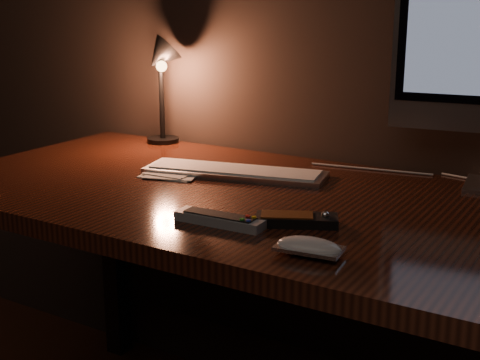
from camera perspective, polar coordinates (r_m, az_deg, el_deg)
The scene contains 8 objects.
desk at distance 1.56m, azimuth 3.55°, elevation -5.29°, with size 1.60×0.75×0.75m.
keyboard at distance 1.63m, azimuth -0.45°, elevation 0.74°, with size 0.45×0.12×0.02m, color silver.
mouse at distance 1.13m, azimuth 5.90°, elevation -5.90°, with size 0.11×0.06×0.02m, color white.
media_remote at distance 1.27m, azimuth 4.86°, elevation -3.38°, with size 0.16×0.12×0.03m.
tv_remote at distance 1.27m, azimuth -1.74°, elevation -3.37°, with size 0.18×0.05×0.02m.
papers at distance 1.63m, azimuth -5.97°, elevation 0.47°, with size 0.14×0.09×0.01m, color white.
desk_lamp at distance 1.95m, azimuth -6.79°, elevation 9.20°, with size 0.16×0.17×0.32m.
cable at distance 1.66m, azimuth 16.00°, elevation 0.23°, with size 0.01×0.01×0.59m, color white.
Camera 1 is at (0.67, 0.63, 1.16)m, focal length 50.00 mm.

